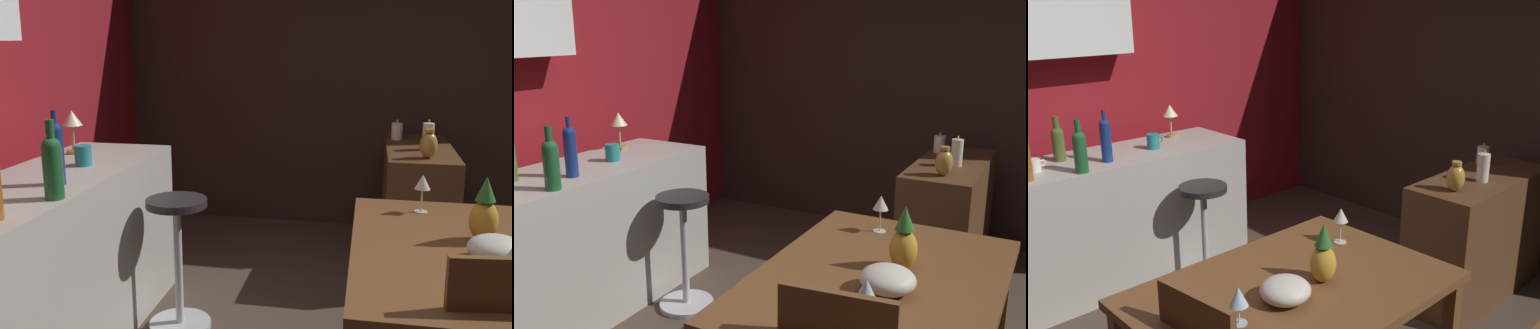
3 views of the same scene
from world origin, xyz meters
TOP-DOWN VIEW (x-y plane):
  - wall_side_right at (2.55, 0.30)m, footprint 0.10×4.40m
  - dining_table at (0.01, -0.39)m, footprint 1.32×0.92m
  - kitchen_counter at (0.02, 1.51)m, footprint 2.10×0.60m
  - sideboard_cabinet at (1.76, -0.32)m, footprint 1.10×0.44m
  - bar_stool at (0.52, 0.99)m, footprint 0.34×0.34m
  - wine_glass_right at (0.49, -0.23)m, footprint 0.07×0.07m
  - pineapple_centerpiece at (0.13, -0.45)m, footprint 0.11×0.11m
  - fruit_bowl at (-0.10, -0.45)m, footprint 0.21×0.21m
  - wine_bottle_cobalt at (0.07, 1.38)m, footprint 0.07×0.07m
  - wine_bottle_green at (-0.16, 1.27)m, footprint 0.08×0.08m
  - cup_teal at (0.45, 1.46)m, footprint 0.12×0.09m
  - counter_lamp at (0.72, 1.66)m, footprint 0.11×0.11m
  - pillar_candle_tall at (1.67, -0.36)m, footprint 0.07×0.07m
  - pillar_candle_short at (2.03, -0.18)m, footprint 0.08×0.08m
  - vase_brass at (1.38, -0.34)m, footprint 0.11×0.11m

SIDE VIEW (x-z plane):
  - bar_stool at x=0.52m, z-range 0.02..0.75m
  - sideboard_cabinet at x=1.76m, z-range 0.00..0.82m
  - kitchen_counter at x=0.02m, z-range 0.00..0.90m
  - dining_table at x=0.01m, z-range 0.29..1.03m
  - fruit_bowl at x=-0.10m, z-range 0.74..0.84m
  - pineapple_centerpiece at x=0.13m, z-range 0.72..0.99m
  - wine_glass_right at x=0.49m, z-range 0.79..0.97m
  - pillar_candle_short at x=2.03m, z-range 0.81..0.95m
  - vase_brass at x=1.38m, z-range 0.81..0.99m
  - pillar_candle_tall at x=1.67m, z-range 0.81..1.01m
  - cup_teal at x=0.45m, z-range 0.90..1.01m
  - wine_bottle_green at x=-0.16m, z-range 0.88..1.21m
  - wine_bottle_cobalt at x=0.07m, z-range 0.89..1.22m
  - counter_lamp at x=0.72m, z-range 0.96..1.21m
  - wall_side_right at x=2.55m, z-range 0.00..2.60m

